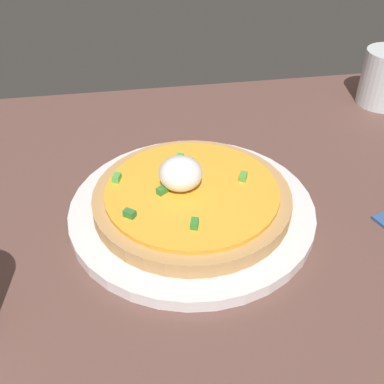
% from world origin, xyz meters
% --- Properties ---
extents(dining_table, '(1.20, 0.67, 0.03)m').
position_xyz_m(dining_table, '(0.00, 0.00, 0.02)').
color(dining_table, brown).
rests_on(dining_table, ground).
extents(plate, '(0.30, 0.30, 0.02)m').
position_xyz_m(plate, '(-0.01, -0.02, 0.04)').
color(plate, white).
rests_on(plate, dining_table).
extents(pizza, '(0.24, 0.24, 0.06)m').
position_xyz_m(pizza, '(-0.01, -0.02, 0.06)').
color(pizza, tan).
rests_on(pizza, plate).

